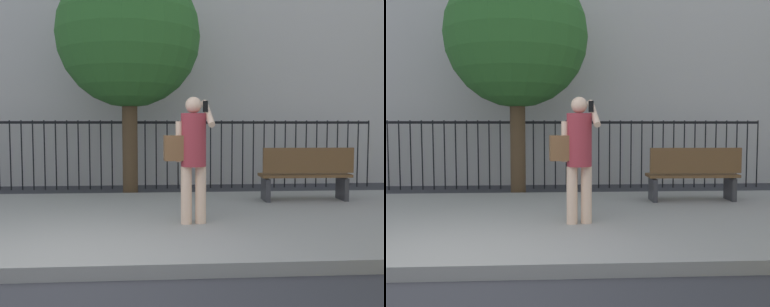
{
  "view_description": "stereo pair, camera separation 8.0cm",
  "coord_description": "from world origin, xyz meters",
  "views": [
    {
      "loc": [
        1.04,
        -4.03,
        1.5
      ],
      "look_at": [
        1.46,
        2.0,
        1.09
      ],
      "focal_mm": 39.8,
      "sensor_mm": 36.0,
      "label": 1
    },
    {
      "loc": [
        1.12,
        -4.04,
        1.5
      ],
      "look_at": [
        1.46,
        2.0,
        1.09
      ],
      "focal_mm": 39.8,
      "sensor_mm": 36.0,
      "label": 2
    }
  ],
  "objects": [
    {
      "name": "ground_plane",
      "position": [
        0.0,
        0.0,
        0.0
      ],
      "size": [
        60.0,
        60.0,
        0.0
      ],
      "primitive_type": "plane",
      "color": "#333338"
    },
    {
      "name": "sidewalk",
      "position": [
        0.0,
        2.2,
        0.07
      ],
      "size": [
        28.0,
        4.4,
        0.15
      ],
      "primitive_type": "cube",
      "color": "gray",
      "rests_on": "ground"
    },
    {
      "name": "building_facade",
      "position": [
        0.0,
        8.5,
        5.03
      ],
      "size": [
        28.0,
        4.0,
        10.06
      ],
      "primitive_type": "cube",
      "color": "#BCB7B2",
      "rests_on": "ground"
    },
    {
      "name": "iron_fence",
      "position": [
        0.0,
        5.9,
        1.02
      ],
      "size": [
        12.03,
        0.04,
        1.6
      ],
      "color": "black",
      "rests_on": "ground"
    },
    {
      "name": "pedestrian_on_phone",
      "position": [
        1.44,
        1.7,
        1.15
      ],
      "size": [
        0.68,
        0.51,
        1.73
      ],
      "color": "beige",
      "rests_on": "sidewalk"
    },
    {
      "name": "street_bench",
      "position": [
        3.57,
        3.28,
        0.65
      ],
      "size": [
        1.6,
        0.45,
        0.95
      ],
      "color": "brown",
      "rests_on": "sidewalk"
    },
    {
      "name": "street_tree_mid",
      "position": [
        0.37,
        4.79,
        3.28
      ],
      "size": [
        2.9,
        2.9,
        4.76
      ],
      "color": "#4C3823",
      "rests_on": "ground"
    }
  ]
}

